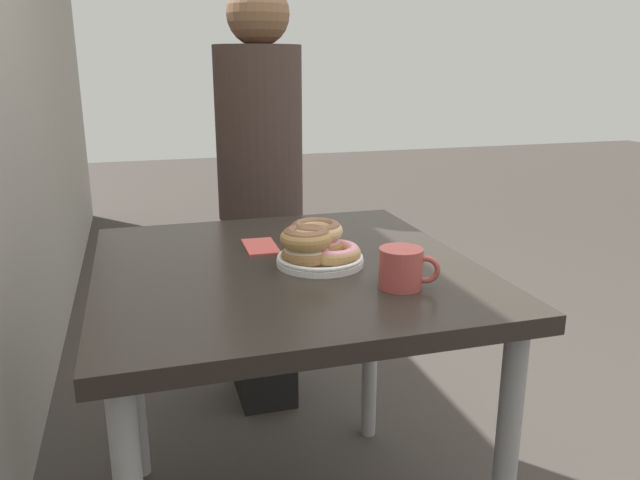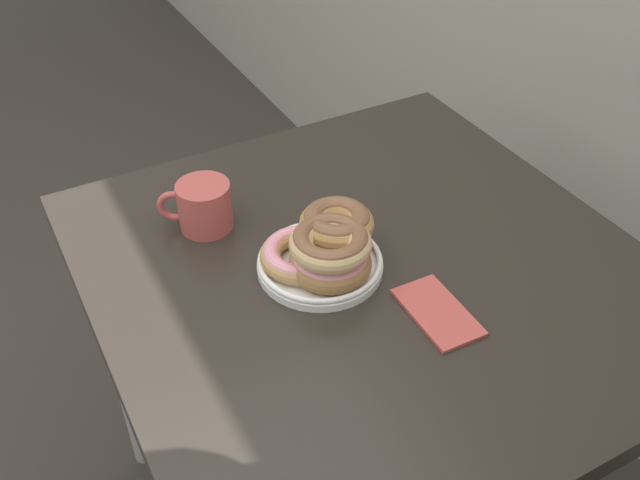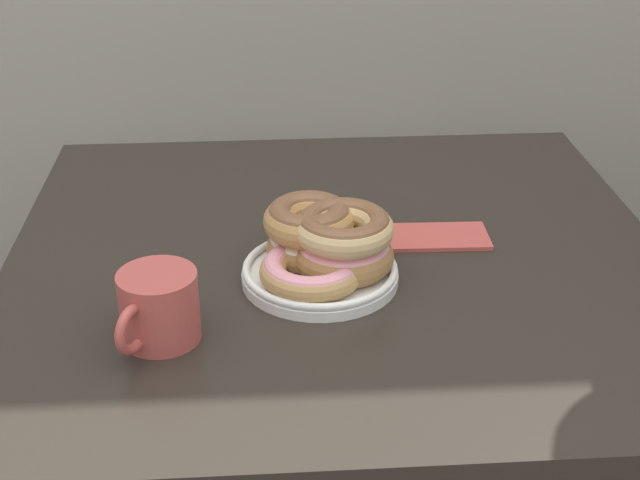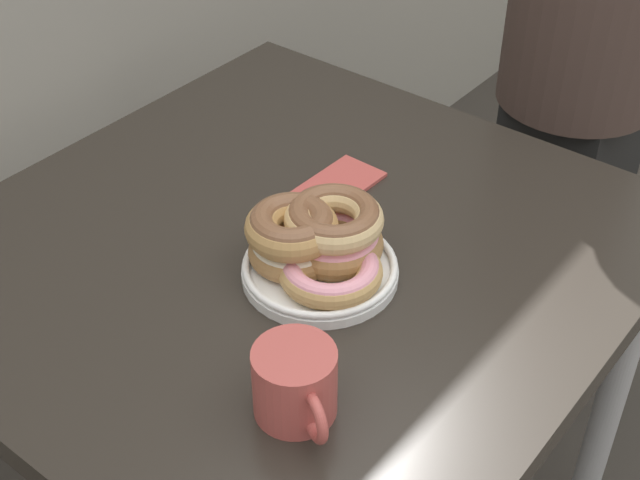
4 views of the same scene
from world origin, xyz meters
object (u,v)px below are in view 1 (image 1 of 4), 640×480
at_px(dining_table, 286,300).
at_px(napkin, 261,247).
at_px(donut_plate, 316,246).
at_px(coffee_mug, 402,268).
at_px(person_figure, 260,201).

height_order(dining_table, napkin, napkin).
xyz_separation_m(donut_plate, coffee_mug, (-0.20, -0.13, -0.00)).
height_order(dining_table, donut_plate, donut_plate).
relative_size(person_figure, napkin, 10.04).
distance_m(donut_plate, person_figure, 0.76).
bearing_deg(person_figure, coffee_mug, -173.32).
distance_m(person_figure, napkin, 0.60).
distance_m(coffee_mug, person_figure, 0.97).
bearing_deg(coffee_mug, dining_table, 41.20).
bearing_deg(donut_plate, coffee_mug, -147.40).
height_order(person_figure, napkin, person_figure).
relative_size(donut_plate, coffee_mug, 1.93).
distance_m(dining_table, coffee_mug, 0.33).
height_order(coffee_mug, person_figure, person_figure).
distance_m(coffee_mug, napkin, 0.44).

